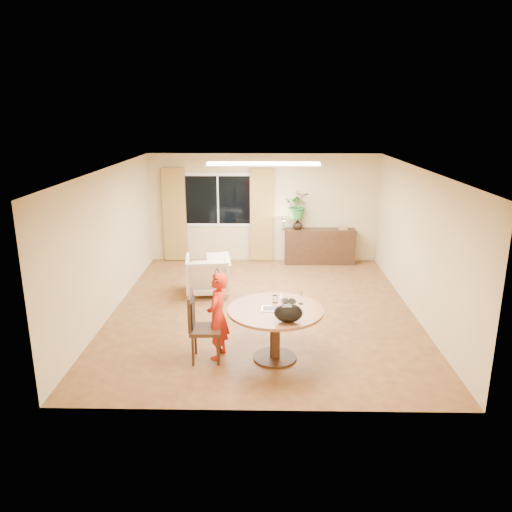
{
  "coord_description": "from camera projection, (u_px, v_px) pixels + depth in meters",
  "views": [
    {
      "loc": [
        0.05,
        -8.62,
        3.55
      ],
      "look_at": [
        -0.12,
        -0.2,
        1.1
      ],
      "focal_mm": 35.0,
      "sensor_mm": 36.0,
      "label": 1
    }
  ],
  "objects": [
    {
      "name": "desk_lamp",
      "position": [
        284.0,
        223.0,
        11.83
      ],
      "size": [
        0.15,
        0.15,
        0.31
      ],
      "primitive_type": null,
      "rotation": [
        0.0,
        0.0,
        0.13
      ],
      "color": "black",
      "rests_on": "sideboard"
    },
    {
      "name": "tumbler",
      "position": [
        275.0,
        299.0,
        7.43
      ],
      "size": [
        0.1,
        0.1,
        0.12
      ],
      "primitive_type": null,
      "rotation": [
        0.0,
        0.0,
        0.31
      ],
      "color": "white",
      "rests_on": "dining_table"
    },
    {
      "name": "wall_right",
      "position": [
        417.0,
        243.0,
        8.86
      ],
      "size": [
        0.0,
        6.5,
        6.5
      ],
      "primitive_type": "plane",
      "rotation": [
        1.57,
        0.0,
        -1.57
      ],
      "color": "tan",
      "rests_on": "floor"
    },
    {
      "name": "book_stack",
      "position": [
        343.0,
        228.0,
        11.88
      ],
      "size": [
        0.24,
        0.2,
        0.09
      ],
      "primitive_type": null,
      "rotation": [
        0.0,
        0.0,
        -0.22
      ],
      "color": "#936E4B",
      "rests_on": "sideboard"
    },
    {
      "name": "curtain_left",
      "position": [
        175.0,
        215.0,
        12.02
      ],
      "size": [
        0.55,
        0.08,
        2.25
      ],
      "primitive_type": "cube",
      "color": "olive",
      "rests_on": "wall_back"
    },
    {
      "name": "bouquet",
      "position": [
        298.0,
        205.0,
        11.75
      ],
      "size": [
        0.63,
        0.56,
        0.66
      ],
      "primitive_type": "imported",
      "rotation": [
        0.0,
        0.0,
        -0.07
      ],
      "color": "#286827",
      "rests_on": "vase"
    },
    {
      "name": "dining_chair",
      "position": [
        206.0,
        328.0,
        7.27
      ],
      "size": [
        0.51,
        0.47,
        1.03
      ],
      "primitive_type": null,
      "rotation": [
        0.0,
        0.0,
        0.03
      ],
      "color": "black",
      "rests_on": "floor"
    },
    {
      "name": "curtain_right",
      "position": [
        262.0,
        215.0,
        11.98
      ],
      "size": [
        0.55,
        0.08,
        2.25
      ],
      "primitive_type": "cube",
      "color": "olive",
      "rests_on": "wall_back"
    },
    {
      "name": "dining_table",
      "position": [
        275.0,
        320.0,
        7.27
      ],
      "size": [
        1.4,
        1.4,
        0.8
      ],
      "color": "brown",
      "rests_on": "floor"
    },
    {
      "name": "armchair",
      "position": [
        207.0,
        275.0,
        10.02
      ],
      "size": [
        0.93,
        0.96,
        0.78
      ],
      "primitive_type": "imported",
      "rotation": [
        0.0,
        0.0,
        3.26
      ],
      "color": "beige",
      "rests_on": "floor"
    },
    {
      "name": "pot_lid",
      "position": [
        289.0,
        301.0,
        7.49
      ],
      "size": [
        0.23,
        0.23,
        0.04
      ],
      "primitive_type": null,
      "rotation": [
        0.0,
        0.0,
        0.03
      ],
      "color": "white",
      "rests_on": "dining_table"
    },
    {
      "name": "child",
      "position": [
        218.0,
        316.0,
        7.32
      ],
      "size": [
        0.54,
        0.41,
        1.32
      ],
      "primitive_type": "imported",
      "rotation": [
        0.0,
        0.0,
        -1.79
      ],
      "color": "#B80E25",
      "rests_on": "floor"
    },
    {
      "name": "wine_glass",
      "position": [
        301.0,
        297.0,
        7.38
      ],
      "size": [
        0.09,
        0.09,
        0.21
      ],
      "primitive_type": null,
      "rotation": [
        0.0,
        0.0,
        -0.28
      ],
      "color": "white",
      "rests_on": "dining_table"
    },
    {
      "name": "wall_left",
      "position": [
        110.0,
        241.0,
        8.96
      ],
      "size": [
        0.0,
        6.5,
        6.5
      ],
      "primitive_type": "plane",
      "rotation": [
        1.57,
        0.0,
        1.57
      ],
      "color": "tan",
      "rests_on": "floor"
    },
    {
      "name": "floor",
      "position": [
        262.0,
        310.0,
        9.27
      ],
      "size": [
        6.5,
        6.5,
        0.0
      ],
      "primitive_type": "plane",
      "color": "brown",
      "rests_on": "ground"
    },
    {
      "name": "ceiling_panel",
      "position": [
        263.0,
        164.0,
        9.71
      ],
      "size": [
        2.2,
        0.35,
        0.05
      ],
      "primitive_type": "cube",
      "color": "white",
      "rests_on": "ceiling"
    },
    {
      "name": "laptop",
      "position": [
        272.0,
        302.0,
        7.17
      ],
      "size": [
        0.33,
        0.22,
        0.22
      ],
      "primitive_type": null,
      "rotation": [
        0.0,
        0.0,
        -0.01
      ],
      "color": "#B7B7BC",
      "rests_on": "dining_table"
    },
    {
      "name": "ceiling",
      "position": [
        263.0,
        169.0,
        8.55
      ],
      "size": [
        6.5,
        6.5,
        0.0
      ],
      "primitive_type": "plane",
      "rotation": [
        3.14,
        0.0,
        0.0
      ],
      "color": "white",
      "rests_on": "wall_back"
    },
    {
      "name": "sideboard",
      "position": [
        320.0,
        246.0,
        12.02
      ],
      "size": [
        1.68,
        0.41,
        0.84
      ],
      "primitive_type": "cube",
      "color": "black",
      "rests_on": "floor"
    },
    {
      "name": "wall_back",
      "position": [
        264.0,
        208.0,
        12.03
      ],
      "size": [
        5.5,
        0.0,
        5.5
      ],
      "primitive_type": "plane",
      "rotation": [
        1.57,
        0.0,
        0.0
      ],
      "color": "tan",
      "rests_on": "floor"
    },
    {
      "name": "throw",
      "position": [
        219.0,
        256.0,
        9.86
      ],
      "size": [
        0.54,
        0.62,
        0.03
      ],
      "primitive_type": null,
      "rotation": [
        0.0,
        0.0,
        0.18
      ],
      "color": "beige",
      "rests_on": "armchair"
    },
    {
      "name": "vase",
      "position": [
        298.0,
        224.0,
        11.88
      ],
      "size": [
        0.26,
        0.26,
        0.25
      ],
      "primitive_type": "imported",
      "rotation": [
        0.0,
        0.0,
        -0.11
      ],
      "color": "black",
      "rests_on": "sideboard"
    },
    {
      "name": "window",
      "position": [
        218.0,
        200.0,
        11.98
      ],
      "size": [
        1.7,
        0.03,
        1.3
      ],
      "color": "white",
      "rests_on": "wall_back"
    },
    {
      "name": "handbag",
      "position": [
        288.0,
        313.0,
        6.73
      ],
      "size": [
        0.41,
        0.25,
        0.26
      ],
      "primitive_type": null,
      "rotation": [
        0.0,
        0.0,
        -0.06
      ],
      "color": "black",
      "rests_on": "dining_table"
    }
  ]
}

